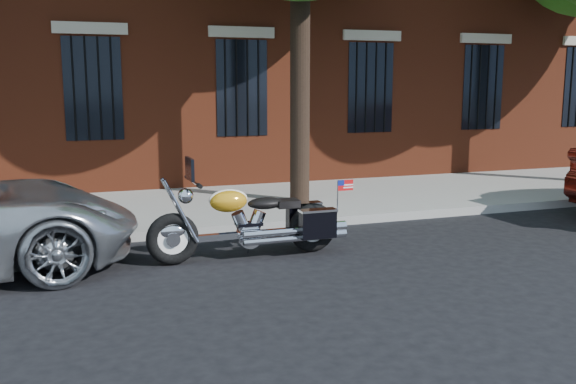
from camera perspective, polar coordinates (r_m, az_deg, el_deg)
name	(u,v)px	position (r m, az deg, el deg)	size (l,w,h in m)	color
ground	(338,248)	(9.19, 4.43, -4.97)	(120.00, 120.00, 0.00)	black
curb	(303,223)	(10.42, 1.38, -2.77)	(40.00, 0.16, 0.15)	gray
sidewalk	(268,203)	(12.16, -1.76, -0.95)	(40.00, 3.60, 0.15)	gray
motorcycle	(255,224)	(8.58, -2.93, -2.82)	(2.74, 0.79, 1.38)	black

